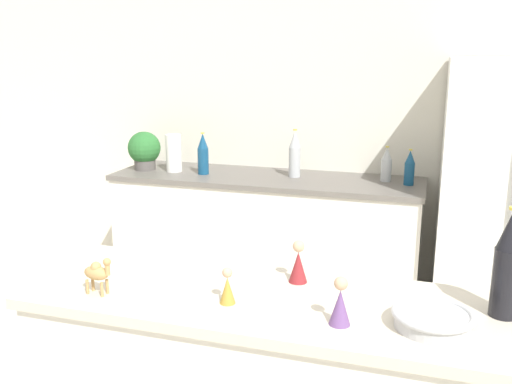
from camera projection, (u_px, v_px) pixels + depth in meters
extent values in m
cube|color=silver|center=(344.00, 122.00, 3.98)|extent=(8.00, 0.06, 2.55)
cube|color=silver|center=(266.00, 243.00, 4.01)|extent=(2.09, 0.60, 0.89)
cube|color=#66605B|center=(266.00, 179.00, 3.90)|extent=(2.12, 0.63, 0.03)
cube|color=beige|center=(292.00, 304.00, 1.80)|extent=(1.72, 0.54, 0.03)
cylinder|color=#595451|center=(145.00, 165.00, 4.11)|extent=(0.15, 0.15, 0.07)
sphere|color=#2D7033|center=(144.00, 148.00, 4.08)|extent=(0.23, 0.23, 0.23)
cylinder|color=white|center=(174.00, 153.00, 4.02)|extent=(0.11, 0.11, 0.26)
cylinder|color=navy|center=(203.00, 161.00, 3.94)|extent=(0.08, 0.08, 0.18)
cone|color=navy|center=(203.00, 141.00, 3.91)|extent=(0.07, 0.07, 0.10)
cylinder|color=gold|center=(203.00, 133.00, 3.90)|extent=(0.03, 0.03, 0.01)
cylinder|color=navy|center=(409.00, 174.00, 3.62)|extent=(0.06, 0.06, 0.14)
cone|color=navy|center=(410.00, 157.00, 3.59)|extent=(0.06, 0.06, 0.08)
cylinder|color=gold|center=(411.00, 150.00, 3.58)|extent=(0.02, 0.02, 0.01)
cylinder|color=#B2B7BC|center=(386.00, 170.00, 3.73)|extent=(0.07, 0.07, 0.14)
cone|color=#B2B7BC|center=(387.00, 153.00, 3.70)|extent=(0.07, 0.07, 0.08)
cylinder|color=gold|center=(387.00, 147.00, 3.69)|extent=(0.02, 0.02, 0.01)
cylinder|color=#B2B7BC|center=(295.00, 162.00, 3.85)|extent=(0.08, 0.08, 0.20)
cone|color=#B2B7BC|center=(295.00, 139.00, 3.81)|extent=(0.08, 0.08, 0.11)
cylinder|color=gold|center=(295.00, 130.00, 3.80)|extent=(0.03, 0.03, 0.01)
cylinder|color=black|center=(506.00, 283.00, 1.66)|extent=(0.08, 0.08, 0.21)
cone|color=black|center=(512.00, 230.00, 1.62)|extent=(0.08, 0.08, 0.12)
cylinder|color=#B7BABF|center=(433.00, 321.00, 1.60)|extent=(0.21, 0.21, 0.04)
torus|color=#B7BABF|center=(433.00, 314.00, 1.60)|extent=(0.23, 0.23, 0.02)
ellipsoid|color=tan|center=(96.00, 273.00, 1.82)|extent=(0.09, 0.05, 0.05)
sphere|color=tan|center=(96.00, 267.00, 1.81)|extent=(0.03, 0.03, 0.03)
cylinder|color=tan|center=(107.00, 268.00, 1.79)|extent=(0.02, 0.02, 0.04)
sphere|color=tan|center=(107.00, 262.00, 1.79)|extent=(0.03, 0.03, 0.03)
cylinder|color=tan|center=(107.00, 286.00, 1.83)|extent=(0.01, 0.01, 0.05)
cylinder|color=tan|center=(102.00, 290.00, 1.80)|extent=(0.01, 0.01, 0.05)
cylinder|color=tan|center=(93.00, 284.00, 1.85)|extent=(0.01, 0.01, 0.05)
cylinder|color=tan|center=(87.00, 287.00, 1.83)|extent=(0.01, 0.01, 0.05)
cone|color=maroon|center=(298.00, 267.00, 1.91)|extent=(0.06, 0.06, 0.11)
sphere|color=tan|center=(299.00, 246.00, 1.90)|extent=(0.04, 0.04, 0.04)
cone|color=#6B4784|center=(340.00, 307.00, 1.61)|extent=(0.06, 0.06, 0.11)
sphere|color=tan|center=(341.00, 283.00, 1.60)|extent=(0.04, 0.04, 0.04)
cone|color=#B28933|center=(227.00, 290.00, 1.75)|extent=(0.05, 0.05, 0.08)
sphere|color=tan|center=(227.00, 273.00, 1.74)|extent=(0.03, 0.03, 0.03)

